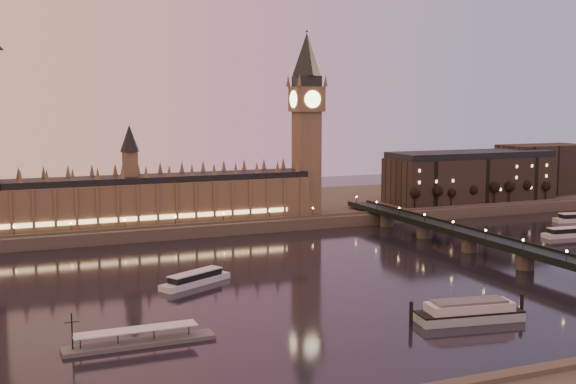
% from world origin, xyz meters
% --- Properties ---
extents(ground, '(700.00, 700.00, 0.00)m').
position_xyz_m(ground, '(0.00, 0.00, 0.00)').
color(ground, black).
rests_on(ground, ground).
extents(far_embankment, '(560.00, 130.00, 6.00)m').
position_xyz_m(far_embankment, '(30.00, 165.00, 3.00)').
color(far_embankment, '#423D35').
rests_on(far_embankment, ground).
extents(palace_of_westminster, '(180.00, 26.62, 52.00)m').
position_xyz_m(palace_of_westminster, '(-40.12, 120.99, 21.71)').
color(palace_of_westminster, brown).
rests_on(palace_of_westminster, ground).
extents(big_ben, '(17.68, 17.68, 104.00)m').
position_xyz_m(big_ben, '(53.99, 120.99, 63.95)').
color(big_ben, brown).
rests_on(big_ben, ground).
extents(westminster_bridge, '(13.20, 260.00, 15.30)m').
position_xyz_m(westminster_bridge, '(91.61, 0.00, 5.52)').
color(westminster_bridge, black).
rests_on(westminster_bridge, ground).
extents(city_block, '(155.00, 45.00, 34.00)m').
position_xyz_m(city_block, '(194.94, 130.93, 22.24)').
color(city_block, black).
rests_on(city_block, ground).
extents(bare_tree_0, '(6.00, 6.00, 12.20)m').
position_xyz_m(bare_tree_0, '(118.69, 109.00, 15.11)').
color(bare_tree_0, black).
rests_on(bare_tree_0, ground).
extents(bare_tree_1, '(6.00, 6.00, 12.20)m').
position_xyz_m(bare_tree_1, '(132.79, 109.00, 15.11)').
color(bare_tree_1, black).
rests_on(bare_tree_1, ground).
extents(bare_tree_2, '(6.00, 6.00, 12.20)m').
position_xyz_m(bare_tree_2, '(146.89, 109.00, 15.11)').
color(bare_tree_2, black).
rests_on(bare_tree_2, ground).
extents(bare_tree_3, '(6.00, 6.00, 12.20)m').
position_xyz_m(bare_tree_3, '(160.98, 109.00, 15.11)').
color(bare_tree_3, black).
rests_on(bare_tree_3, ground).
extents(bare_tree_4, '(6.00, 6.00, 12.20)m').
position_xyz_m(bare_tree_4, '(175.08, 109.00, 15.11)').
color(bare_tree_4, black).
rests_on(bare_tree_4, ground).
extents(bare_tree_5, '(6.00, 6.00, 12.20)m').
position_xyz_m(bare_tree_5, '(189.17, 109.00, 15.11)').
color(bare_tree_5, black).
rests_on(bare_tree_5, ground).
extents(bare_tree_6, '(6.00, 6.00, 12.20)m').
position_xyz_m(bare_tree_6, '(203.27, 109.00, 15.11)').
color(bare_tree_6, black).
rests_on(bare_tree_6, ground).
extents(bare_tree_7, '(6.00, 6.00, 12.20)m').
position_xyz_m(bare_tree_7, '(217.37, 109.00, 15.11)').
color(bare_tree_7, black).
rests_on(bare_tree_7, ground).
extents(cruise_boat_a, '(31.10, 21.34, 5.08)m').
position_xyz_m(cruise_boat_a, '(-42.47, 9.40, 2.24)').
color(cruise_boat_a, silver).
rests_on(cruise_boat_a, ground).
extents(cruise_boat_c, '(25.85, 9.14, 5.07)m').
position_xyz_m(cruise_boat_c, '(160.51, 30.14, 2.23)').
color(cruise_boat_c, silver).
rests_on(cruise_boat_c, ground).
extents(moored_barge, '(39.64, 14.94, 7.35)m').
position_xyz_m(moored_barge, '(26.13, -69.34, 3.10)').
color(moored_barge, '#9AB2C4').
rests_on(moored_barge, ground).
extents(pontoon_pier, '(43.62, 7.27, 11.63)m').
position_xyz_m(pontoon_pier, '(-75.95, -51.56, 1.25)').
color(pontoon_pier, '#595B5E').
rests_on(pontoon_pier, ground).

